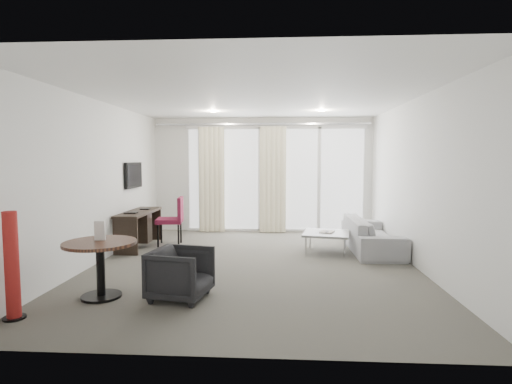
# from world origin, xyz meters

# --- Properties ---
(floor) EXTENTS (5.00, 6.00, 0.00)m
(floor) POSITION_xyz_m (0.00, 0.00, 0.00)
(floor) COLOR #555349
(floor) RESTS_ON ground
(ceiling) EXTENTS (5.00, 6.00, 0.00)m
(ceiling) POSITION_xyz_m (0.00, 0.00, 2.60)
(ceiling) COLOR white
(ceiling) RESTS_ON ground
(wall_left) EXTENTS (0.00, 6.00, 2.60)m
(wall_left) POSITION_xyz_m (-2.50, 0.00, 1.30)
(wall_left) COLOR silver
(wall_left) RESTS_ON ground
(wall_right) EXTENTS (0.00, 6.00, 2.60)m
(wall_right) POSITION_xyz_m (2.50, 0.00, 1.30)
(wall_right) COLOR silver
(wall_right) RESTS_ON ground
(wall_front) EXTENTS (5.00, 0.00, 2.60)m
(wall_front) POSITION_xyz_m (0.00, -3.00, 1.30)
(wall_front) COLOR silver
(wall_front) RESTS_ON ground
(window_panel) EXTENTS (4.00, 0.02, 2.38)m
(window_panel) POSITION_xyz_m (0.30, 2.98, 1.20)
(window_panel) COLOR white
(window_panel) RESTS_ON ground
(window_frame) EXTENTS (4.10, 0.06, 2.44)m
(window_frame) POSITION_xyz_m (0.30, 2.97, 1.20)
(window_frame) COLOR white
(window_frame) RESTS_ON ground
(curtain_left) EXTENTS (0.60, 0.20, 2.38)m
(curtain_left) POSITION_xyz_m (-1.15, 2.82, 1.20)
(curtain_left) COLOR #F0E6BD
(curtain_left) RESTS_ON ground
(curtain_right) EXTENTS (0.60, 0.20, 2.38)m
(curtain_right) POSITION_xyz_m (0.25, 2.82, 1.20)
(curtain_right) COLOR #F0E6BD
(curtain_right) RESTS_ON ground
(curtain_track) EXTENTS (4.80, 0.04, 0.04)m
(curtain_track) POSITION_xyz_m (0.00, 2.82, 2.45)
(curtain_track) COLOR #B2B2B7
(curtain_track) RESTS_ON ceiling
(downlight_a) EXTENTS (0.12, 0.12, 0.02)m
(downlight_a) POSITION_xyz_m (-0.90, 1.60, 2.59)
(downlight_a) COLOR #FFE0B2
(downlight_a) RESTS_ON ceiling
(downlight_b) EXTENTS (0.12, 0.12, 0.02)m
(downlight_b) POSITION_xyz_m (1.20, 1.60, 2.59)
(downlight_b) COLOR #FFE0B2
(downlight_b) RESTS_ON ceiling
(desk) EXTENTS (0.45, 1.45, 0.68)m
(desk) POSITION_xyz_m (-2.25, 1.13, 0.34)
(desk) COLOR black
(desk) RESTS_ON floor
(tv) EXTENTS (0.05, 0.80, 0.50)m
(tv) POSITION_xyz_m (-2.46, 1.45, 1.35)
(tv) COLOR black
(tv) RESTS_ON wall_left
(desk_chair) EXTENTS (0.57, 0.54, 0.94)m
(desk_chair) POSITION_xyz_m (-1.72, 1.33, 0.47)
(desk_chair) COLOR maroon
(desk_chair) RESTS_ON floor
(round_table) EXTENTS (1.09, 1.09, 0.68)m
(round_table) POSITION_xyz_m (-1.73, -1.63, 0.34)
(round_table) COLOR #3E2317
(round_table) RESTS_ON floor
(menu_card) EXTENTS (0.13, 0.03, 0.23)m
(menu_card) POSITION_xyz_m (-1.76, -1.56, 0.72)
(menu_card) COLOR white
(menu_card) RESTS_ON round_table
(red_lamp) EXTENTS (0.26, 0.26, 1.13)m
(red_lamp) POSITION_xyz_m (-2.35, -2.32, 0.56)
(red_lamp) COLOR maroon
(red_lamp) RESTS_ON floor
(tub_armchair) EXTENTS (0.77, 0.76, 0.60)m
(tub_armchair) POSITION_xyz_m (-0.76, -1.61, 0.30)
(tub_armchair) COLOR black
(tub_armchair) RESTS_ON floor
(coffee_table) EXTENTS (0.93, 0.93, 0.36)m
(coffee_table) POSITION_xyz_m (1.24, 0.92, 0.18)
(coffee_table) COLOR gray
(coffee_table) RESTS_ON floor
(remote) EXTENTS (0.08, 0.16, 0.02)m
(remote) POSITION_xyz_m (1.25, 0.89, 0.36)
(remote) COLOR black
(remote) RESTS_ON coffee_table
(magazine) EXTENTS (0.31, 0.35, 0.02)m
(magazine) POSITION_xyz_m (1.25, 0.93, 0.36)
(magazine) COLOR gray
(magazine) RESTS_ON coffee_table
(sofa) EXTENTS (0.79, 2.02, 0.59)m
(sofa) POSITION_xyz_m (2.09, 1.12, 0.29)
(sofa) COLOR #939396
(sofa) RESTS_ON floor
(terrace_slab) EXTENTS (5.60, 3.00, 0.12)m
(terrace_slab) POSITION_xyz_m (0.30, 4.50, -0.06)
(terrace_slab) COLOR #4D4D50
(terrace_slab) RESTS_ON ground
(rattan_chair_a) EXTENTS (0.66, 0.66, 0.84)m
(rattan_chair_a) POSITION_xyz_m (0.54, 4.49, 0.42)
(rattan_chair_a) COLOR brown
(rattan_chair_a) RESTS_ON terrace_slab
(rattan_chair_b) EXTENTS (0.68, 0.68, 0.89)m
(rattan_chair_b) POSITION_xyz_m (2.27, 4.00, 0.44)
(rattan_chair_b) COLOR brown
(rattan_chair_b) RESTS_ON terrace_slab
(rattan_table) EXTENTS (0.62, 0.62, 0.48)m
(rattan_table) POSITION_xyz_m (1.08, 3.78, 0.24)
(rattan_table) COLOR brown
(rattan_table) RESTS_ON terrace_slab
(balustrade) EXTENTS (5.50, 0.06, 1.05)m
(balustrade) POSITION_xyz_m (0.30, 5.95, 0.50)
(balustrade) COLOR #B2B2B7
(balustrade) RESTS_ON terrace_slab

